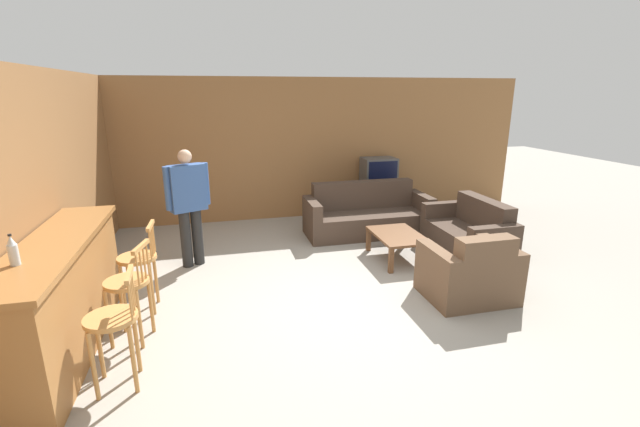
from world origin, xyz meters
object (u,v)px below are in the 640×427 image
at_px(bottle, 13,251).
at_px(bar_chair_mid, 129,289).
at_px(armchair_near, 470,275).
at_px(tv, 379,170).
at_px(bar_chair_far, 139,264).
at_px(coffee_table, 398,238).
at_px(person_by_window, 189,202).
at_px(couch_far, 367,216).
at_px(bar_chair_near, 114,326).
at_px(tv_unit, 378,199).
at_px(loveseat_right, 469,234).

bearing_deg(bottle, bar_chair_mid, 39.68).
bearing_deg(armchair_near, tv, 85.79).
bearing_deg(bar_chair_far, coffee_table, 11.59).
height_order(bar_chair_mid, tv, tv).
bearing_deg(person_by_window, bottle, -115.91).
relative_size(couch_far, armchair_near, 2.15).
relative_size(coffee_table, bottle, 3.79).
relative_size(armchair_near, coffee_table, 1.04).
bearing_deg(tv, person_by_window, -153.15).
xyz_separation_m(bar_chair_near, coffee_table, (3.35, 2.00, -0.22)).
distance_m(bar_chair_near, person_by_window, 2.58).
distance_m(bar_chair_mid, tv, 5.31).
bearing_deg(couch_far, tv_unit, 59.46).
bearing_deg(armchair_near, bar_chair_near, -169.70).
xyz_separation_m(bar_chair_near, tv, (3.92, 4.24, 0.34)).
relative_size(couch_far, tv, 3.29).
height_order(loveseat_right, tv, tv).
xyz_separation_m(couch_far, tv_unit, (0.59, 1.00, 0.02)).
distance_m(bar_chair_mid, bar_chair_far, 0.63).
bearing_deg(tv_unit, couch_far, -120.54).
xyz_separation_m(armchair_near, tv_unit, (0.26, 3.58, 0.02)).
bearing_deg(bar_chair_mid, tv_unit, 42.23).
distance_m(bar_chair_near, bar_chair_mid, 0.69).
bearing_deg(armchair_near, coffee_table, 103.03).
xyz_separation_m(tv_unit, person_by_window, (-3.43, -1.74, 0.59)).
height_order(coffee_table, bottle, bottle).
relative_size(bar_chair_far, loveseat_right, 0.67).
relative_size(coffee_table, person_by_window, 0.58).
relative_size(bottle, person_by_window, 0.15).
bearing_deg(bar_chair_near, tv, 47.25).
xyz_separation_m(bar_chair_near, couch_far, (3.33, 3.25, -0.25)).
bearing_deg(armchair_near, bar_chair_far, 169.94).
bearing_deg(person_by_window, coffee_table, -10.05).
distance_m(loveseat_right, bottle, 5.54).
bearing_deg(person_by_window, couch_far, 14.58).
relative_size(bar_chair_mid, armchair_near, 1.02).
height_order(bar_chair_near, coffee_table, bar_chair_near).
distance_m(bar_chair_near, couch_far, 4.66).
xyz_separation_m(couch_far, loveseat_right, (1.16, -1.26, -0.00)).
bearing_deg(bottle, loveseat_right, 19.71).
bearing_deg(bottle, tv, 41.86).
relative_size(armchair_near, tv, 1.53).
height_order(armchair_near, tv, tv).
distance_m(tv_unit, bottle, 6.21).
height_order(tv_unit, tv, tv).
bearing_deg(coffee_table, armchair_near, -76.97).
bearing_deg(tv, armchair_near, -94.21).
bearing_deg(bottle, couch_far, 37.89).
relative_size(bar_chair_near, armchair_near, 1.02).
relative_size(loveseat_right, bottle, 5.94).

